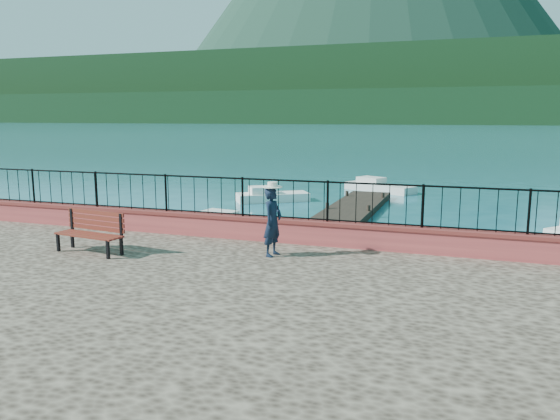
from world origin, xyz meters
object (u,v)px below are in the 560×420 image
Objects in this scene: person at (273,222)px; boat_0 at (230,222)px; boat_3 at (273,194)px; boat_4 at (380,184)px; park_bench at (91,240)px.

boat_0 is (-4.19, 6.92, -1.57)m from person.
boat_4 is (4.55, 5.52, 0.00)m from boat_3.
person is at bearing -103.63° from boat_3.
boat_3 is (-1.29, 15.72, -1.09)m from park_bench.
boat_4 is (3.26, 21.24, -1.09)m from park_bench.
boat_4 is (3.44, 13.21, 0.00)m from boat_0.
park_bench is 8.11m from boat_0.
person reaches higher than boat_3.
park_bench is at bearing -70.65° from boat_4.
boat_3 and boat_4 have the same top height.
park_bench is 0.49× the size of boat_3.
park_bench is at bearing 114.34° from person.
person is 0.43× the size of boat_0.
boat_4 is at bearing 16.96° from boat_3.
boat_4 is at bearing 11.01° from person.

